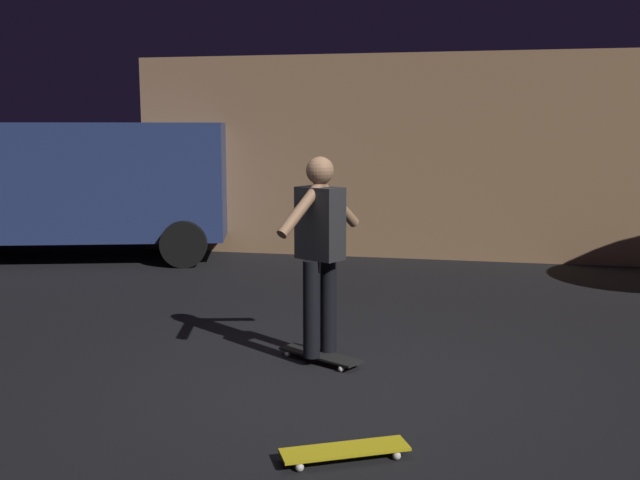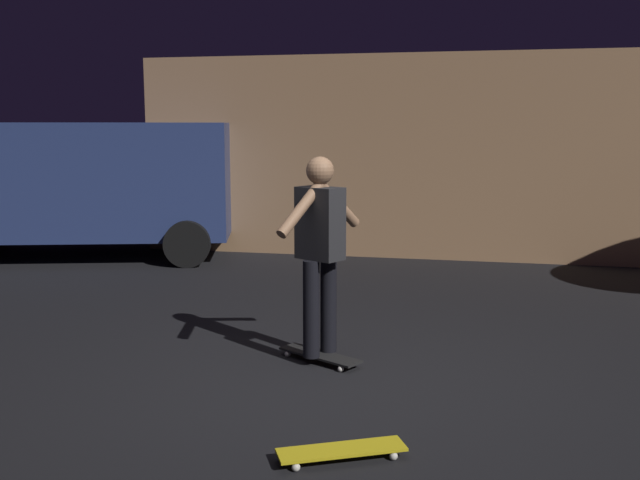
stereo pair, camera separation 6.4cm
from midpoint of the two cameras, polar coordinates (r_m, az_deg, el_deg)
The scene contains 6 objects.
ground_plane at distance 5.78m, azimuth 1.01°, elevation -11.26°, with size 28.00×28.00×0.00m, color black.
low_building at distance 12.90m, azimuth 12.97°, elevation 6.58°, with size 10.65×3.92×3.04m.
parked_van at distance 11.75m, azimuth -18.24°, elevation 4.40°, with size 4.94×3.25×2.03m.
skateboard_ridden at distance 6.31m, azimuth 0.29°, elevation -8.96°, with size 0.78×0.55×0.07m.
skateboard_spare at distance 4.59m, azimuth 2.11°, elevation -16.05°, with size 0.79×0.53×0.07m.
skater at distance 6.08m, azimuth 0.30°, elevation -0.12°, with size 0.55×0.90×1.67m.
Camera 2 is at (1.10, -5.31, 1.99)m, focal length 41.17 mm.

